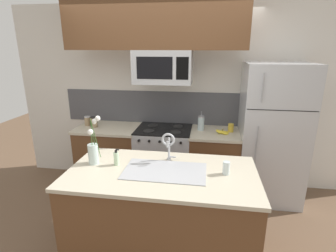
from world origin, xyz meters
TOP-DOWN VIEW (x-y plane):
  - ground_plane at (0.00, 0.00)m, footprint 10.00×10.00m
  - rear_partition at (0.30, 1.28)m, footprint 5.20×0.10m
  - splash_band at (0.00, 1.22)m, footprint 3.12×0.01m
  - back_counter_left at (-0.81, 0.90)m, footprint 0.89×0.65m
  - back_counter_right at (0.70, 0.90)m, footprint 0.68×0.65m
  - stove_range at (0.00, 0.90)m, footprint 0.76×0.64m
  - microwave at (0.00, 0.88)m, footprint 0.74×0.40m
  - upper_cabinet_band at (-0.10, 0.85)m, footprint 2.27×0.34m
  - refrigerator at (1.44, 0.92)m, footprint 0.81×0.74m
  - storage_jar_tall at (-1.14, 0.93)m, footprint 0.09×0.09m
  - storage_jar_medium at (-1.01, 0.87)m, footprint 0.10×0.10m
  - banana_bunch at (0.80, 0.84)m, footprint 0.19×0.12m
  - french_press at (0.51, 0.96)m, footprint 0.09×0.09m
  - coffee_tin at (0.91, 0.95)m, footprint 0.08×0.08m
  - island_counter at (0.19, -0.35)m, footprint 1.76×0.93m
  - kitchen_sink at (0.22, -0.35)m, footprint 0.76×0.44m
  - sink_faucet at (0.22, -0.13)m, footprint 0.14×0.14m
  - dish_soap_bottle at (-0.27, -0.28)m, footprint 0.06×0.05m
  - drinking_glass at (0.78, -0.32)m, footprint 0.06×0.06m
  - flower_vase at (-0.49, -0.29)m, footprint 0.14×0.12m

SIDE VIEW (x-z plane):
  - ground_plane at x=0.00m, z-range 0.00..0.00m
  - island_counter at x=0.19m, z-range 0.00..0.91m
  - back_counter_left at x=-0.81m, z-range 0.00..0.91m
  - back_counter_right at x=0.70m, z-range 0.00..0.91m
  - stove_range at x=0.00m, z-range 0.00..0.93m
  - kitchen_sink at x=0.22m, z-range 0.76..0.92m
  - refrigerator at x=1.44m, z-range 0.00..1.83m
  - banana_bunch at x=0.80m, z-range 0.89..0.97m
  - coffee_tin at x=0.91m, z-range 0.91..1.02m
  - drinking_glass at x=0.78m, z-range 0.91..1.03m
  - storage_jar_tall at x=-1.14m, z-range 0.91..1.04m
  - dish_soap_bottle at x=-0.27m, z-range 0.90..1.06m
  - storage_jar_medium at x=-1.01m, z-range 0.91..1.06m
  - french_press at x=0.51m, z-range 0.88..1.14m
  - flower_vase at x=-0.49m, z-range 0.81..1.29m
  - sink_faucet at x=0.22m, z-range 0.95..1.26m
  - splash_band at x=0.00m, z-range 0.91..1.39m
  - rear_partition at x=0.30m, z-range 0.00..2.60m
  - microwave at x=0.00m, z-range 1.56..1.98m
  - upper_cabinet_band at x=-0.10m, z-range 1.98..2.58m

